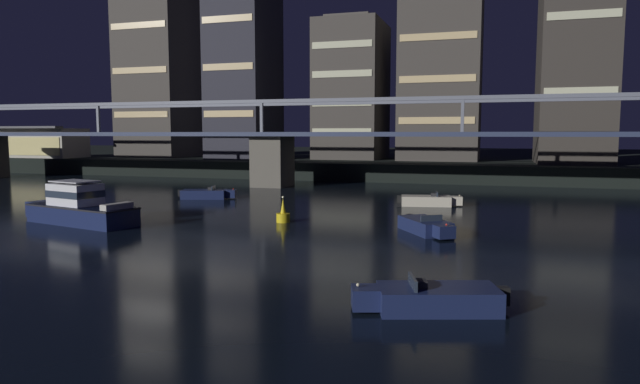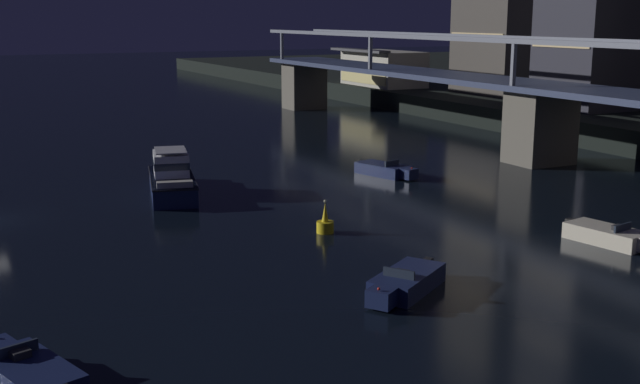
{
  "view_description": "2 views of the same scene",
  "coord_description": "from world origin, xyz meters",
  "views": [
    {
      "loc": [
        23.71,
        -18.71,
        5.85
      ],
      "look_at": [
        10.92,
        22.15,
        1.4
      ],
      "focal_mm": 31.71,
      "sensor_mm": 36.0,
      "label": 1
    },
    {
      "loc": [
        45.65,
        -2.4,
        10.97
      ],
      "look_at": [
        6.15,
        17.61,
        1.14
      ],
      "focal_mm": 44.6,
      "sensor_mm": 36.0,
      "label": 2
    }
  ],
  "objects": [
    {
      "name": "far_riverbank",
      "position": [
        0.0,
        87.4,
        1.1
      ],
      "size": [
        240.0,
        80.0,
        2.2
      ],
      "primitive_type": "cube",
      "color": "black",
      "rests_on": "ground"
    },
    {
      "name": "river_bridge",
      "position": [
        0.0,
        39.39,
        4.46
      ],
      "size": [
        88.06,
        6.4,
        9.38
      ],
      "color": "#605B51",
      "rests_on": "ground"
    },
    {
      "name": "tower_west_low",
      "position": [
        -27.03,
        59.42,
        18.52
      ],
      "size": [
        10.02,
        10.78,
        32.94
      ],
      "color": "#423D38",
      "rests_on": "far_riverbank"
    },
    {
      "name": "tower_west_tall",
      "position": [
        -11.48,
        57.07,
        18.18
      ],
      "size": [
        8.11,
        10.67,
        32.26
      ],
      "color": "#282833",
      "rests_on": "far_riverbank"
    },
    {
      "name": "tower_central",
      "position": [
        3.33,
        62.0,
        12.09
      ],
      "size": [
        9.09,
        11.68,
        20.08
      ],
      "color": "#423D38",
      "rests_on": "far_riverbank"
    },
    {
      "name": "tower_east_tall",
      "position": [
        16.09,
        61.77,
        15.65
      ],
      "size": [
        10.57,
        11.8,
        27.21
      ],
      "color": "#423D38",
      "rests_on": "far_riverbank"
    },
    {
      "name": "waterfront_pavilion",
      "position": [
        -42.52,
        51.3,
        4.44
      ],
      "size": [
        12.4,
        7.4,
        4.7
      ],
      "color": "#B2AD9E",
      "rests_on": "far_riverbank"
    },
    {
      "name": "cabin_cruiser_near_left",
      "position": [
        -2.19,
        11.37,
        1.05
      ],
      "size": [
        9.37,
        4.5,
        2.79
      ],
      "color": "#19234C",
      "rests_on": "ground"
    },
    {
      "name": "speedboat_near_center",
      "position": [
        18.55,
        27.34,
        0.41
      ],
      "size": [
        5.23,
        2.46,
        1.16
      ],
      "color": "beige",
      "rests_on": "ground"
    },
    {
      "name": "speedboat_near_right",
      "position": [
        19.89,
        14.53,
        0.41
      ],
      "size": [
        3.78,
        4.8,
        1.16
      ],
      "color": "#19234C",
      "rests_on": "ground"
    },
    {
      "name": "speedboat_mid_left",
      "position": [
        -1.15,
        26.45,
        0.41
      ],
      "size": [
        5.17,
        2.81,
        1.16
      ],
      "color": "#19234C",
      "rests_on": "ground"
    },
    {
      "name": "speedboat_mid_center",
      "position": [
        21.8,
        -0.25,
        0.41
      ],
      "size": [
        5.15,
        2.9,
        1.16
      ],
      "color": "#19234C",
      "rests_on": "ground"
    },
    {
      "name": "channel_buoy",
      "position": [
        10.36,
        15.78,
        0.48
      ],
      "size": [
        0.9,
        0.9,
        1.76
      ],
      "color": "yellow",
      "rests_on": "ground"
    }
  ]
}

